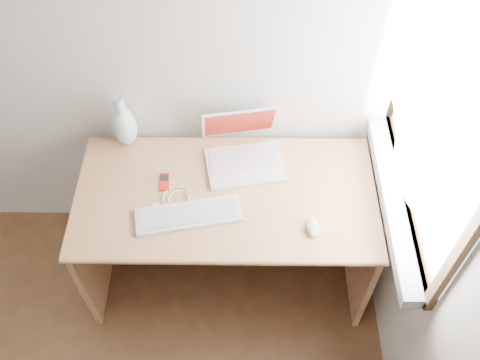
{
  "coord_description": "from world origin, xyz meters",
  "views": [
    {
      "loc": [
        1.06,
        -0.02,
        2.61
      ],
      "look_at": [
        1.04,
        1.35,
        0.84
      ],
      "focal_mm": 40.0,
      "sensor_mm": 36.0,
      "label": 1
    }
  ],
  "objects_px": {
    "vase": "(124,125)",
    "laptop": "(245,151)",
    "desk": "(227,205)",
    "external_keyboard": "(189,215)"
  },
  "relations": [
    {
      "from": "laptop",
      "to": "vase",
      "type": "xyz_separation_m",
      "value": [
        -0.56,
        0.1,
        0.06
      ]
    },
    {
      "from": "desk",
      "to": "vase",
      "type": "bearing_deg",
      "value": 154.8
    },
    {
      "from": "desk",
      "to": "vase",
      "type": "relative_size",
      "value": 4.57
    },
    {
      "from": "laptop",
      "to": "external_keyboard",
      "type": "height_order",
      "value": "laptop"
    },
    {
      "from": "desk",
      "to": "external_keyboard",
      "type": "relative_size",
      "value": 2.86
    },
    {
      "from": "desk",
      "to": "external_keyboard",
      "type": "height_order",
      "value": "external_keyboard"
    },
    {
      "from": "desk",
      "to": "laptop",
      "type": "height_order",
      "value": "laptop"
    },
    {
      "from": "vase",
      "to": "laptop",
      "type": "bearing_deg",
      "value": -9.75
    },
    {
      "from": "external_keyboard",
      "to": "vase",
      "type": "height_order",
      "value": "vase"
    },
    {
      "from": "laptop",
      "to": "vase",
      "type": "bearing_deg",
      "value": 160.44
    }
  ]
}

